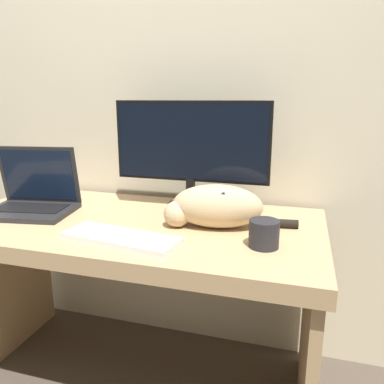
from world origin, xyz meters
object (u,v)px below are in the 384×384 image
(monitor, at_px, (191,150))
(external_keyboard, at_px, (121,238))
(coffee_mug, at_px, (264,234))
(laptop, at_px, (32,199))
(cat, at_px, (215,206))

(monitor, relative_size, external_keyboard, 1.58)
(external_keyboard, height_order, coffee_mug, coffee_mug)
(monitor, bearing_deg, external_keyboard, -105.22)
(laptop, height_order, cat, laptop)
(cat, bearing_deg, coffee_mug, -43.76)
(laptop, bearing_deg, external_keyboard, -30.64)
(monitor, distance_m, laptop, 0.69)
(laptop, relative_size, coffee_mug, 3.97)
(cat, relative_size, coffee_mug, 5.00)
(external_keyboard, distance_m, coffee_mug, 0.47)
(monitor, xyz_separation_m, cat, (0.15, -0.20, -0.17))
(cat, bearing_deg, external_keyboard, -147.21)
(laptop, bearing_deg, monitor, 10.88)
(cat, xyz_separation_m, coffee_mug, (0.19, -0.14, -0.04))
(external_keyboard, xyz_separation_m, coffee_mug, (0.46, 0.08, 0.03))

